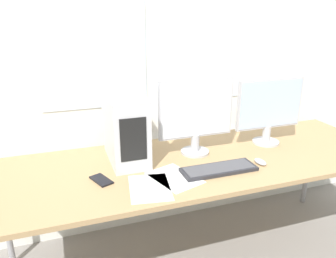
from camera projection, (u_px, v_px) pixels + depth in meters
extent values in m
cube|color=silver|center=(170.00, 53.00, 2.35)|extent=(8.00, 0.06, 2.70)
cube|color=silver|center=(89.00, 1.00, 2.04)|extent=(0.72, 0.01, 1.38)
cube|color=silver|center=(243.00, 3.00, 2.38)|extent=(0.72, 0.01, 1.38)
cube|color=tan|center=(199.00, 161.00, 2.06)|extent=(2.58, 0.86, 0.03)
cylinder|color=#99999E|center=(5.00, 218.00, 2.12)|extent=(0.04, 0.04, 0.72)
cylinder|color=#99999E|center=(308.00, 165.00, 2.86)|extent=(0.04, 0.04, 0.72)
cube|color=silver|center=(125.00, 128.00, 1.99)|extent=(0.21, 0.42, 0.42)
cube|color=black|center=(133.00, 140.00, 1.80)|extent=(0.15, 0.00, 0.25)
cylinder|color=#B7B7BC|center=(195.00, 152.00, 2.15)|extent=(0.18, 0.18, 0.02)
cylinder|color=#B7B7BC|center=(195.00, 143.00, 2.12)|extent=(0.06, 0.06, 0.11)
cube|color=#B7B7BC|center=(196.00, 108.00, 2.05)|extent=(0.49, 0.03, 0.37)
cube|color=white|center=(197.00, 109.00, 2.03)|extent=(0.47, 0.00, 0.35)
cylinder|color=#B7B7BC|center=(266.00, 142.00, 2.31)|extent=(0.18, 0.18, 0.02)
cylinder|color=#B7B7BC|center=(267.00, 133.00, 2.29)|extent=(0.06, 0.06, 0.11)
cube|color=#B7B7BC|center=(270.00, 104.00, 2.22)|extent=(0.49, 0.03, 0.34)
cube|color=silver|center=(271.00, 104.00, 2.20)|extent=(0.47, 0.00, 0.32)
cube|color=#28282D|center=(219.00, 169.00, 1.90)|extent=(0.44, 0.15, 0.02)
cube|color=#47474C|center=(219.00, 168.00, 1.89)|extent=(0.41, 0.13, 0.00)
ellipsoid|color=#B2B2B7|center=(260.00, 162.00, 1.99)|extent=(0.06, 0.10, 0.02)
cube|color=black|center=(101.00, 180.00, 1.78)|extent=(0.12, 0.16, 0.01)
cube|color=white|center=(150.00, 188.00, 1.71)|extent=(0.26, 0.33, 0.00)
cube|color=white|center=(174.00, 177.00, 1.82)|extent=(0.29, 0.35, 0.00)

